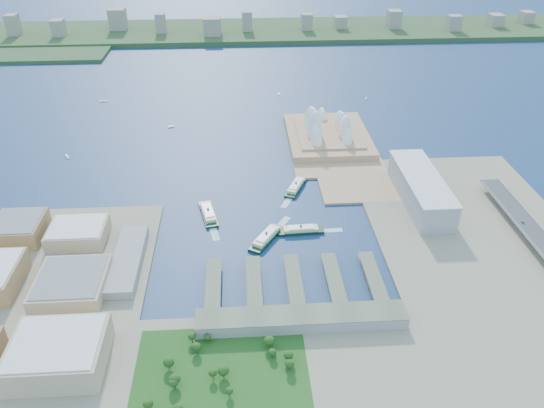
{
  "coord_description": "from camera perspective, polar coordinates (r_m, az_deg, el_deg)",
  "views": [
    {
      "loc": [
        -36.62,
        -501.51,
        366.26
      ],
      "look_at": [
        -0.24,
        59.57,
        18.0
      ],
      "focal_mm": 35.0,
      "sensor_mm": 36.0,
      "label": 1
    }
  ],
  "objects": [
    {
      "name": "south_land",
      "position": [
        468.37,
        2.29,
        -19.41
      ],
      "size": [
        720.0,
        180.0,
        3.0
      ],
      "primitive_type": "cube",
      "color": "gray",
      "rests_on": "ground"
    },
    {
      "name": "toaster_building",
      "position": [
        715.09,
        15.71,
        1.56
      ],
      "size": [
        45.0,
        155.0,
        35.0
      ],
      "primitive_type": "cube",
      "color": "#949499",
      "rests_on": "east_land"
    },
    {
      "name": "west_buildings",
      "position": [
        595.03,
        -24.1,
        -7.52
      ],
      "size": [
        200.0,
        280.0,
        27.0
      ],
      "primitive_type": null,
      "color": "#9D784E",
      "rests_on": "west_land"
    },
    {
      "name": "car_c",
      "position": [
        698.57,
        25.38,
        -1.79
      ],
      "size": [
        2.05,
        5.05,
        1.46
      ],
      "primitive_type": "imported",
      "rotation": [
        0.0,
        0.0,
        3.14
      ],
      "color": "slate",
      "rests_on": "expressway"
    },
    {
      "name": "park",
      "position": [
        473.07,
        -5.52,
        -17.1
      ],
      "size": [
        150.0,
        110.0,
        16.0
      ],
      "primitive_type": null,
      "color": "#194714",
      "rests_on": "south_land"
    },
    {
      "name": "boat_b",
      "position": [
        933.47,
        -10.82,
        8.2
      ],
      "size": [
        11.96,
        6.93,
        3.05
      ],
      "primitive_type": null,
      "rotation": [
        0.0,
        0.0,
        1.85
      ],
      "color": "white",
      "rests_on": "ground"
    },
    {
      "name": "far_skyline",
      "position": [
        1498.04,
        -2.35,
        19.15
      ],
      "size": [
        1900.0,
        140.0,
        55.0
      ],
      "primitive_type": null,
      "color": "gray",
      "rests_on": "far_shore"
    },
    {
      "name": "ferry_d",
      "position": [
        639.26,
        3.11,
        -2.66
      ],
      "size": [
        56.19,
        16.58,
        10.52
      ],
      "primitive_type": null,
      "rotation": [
        0.0,
        0.0,
        1.61
      ],
      "color": "black",
      "rests_on": "ground"
    },
    {
      "name": "ferry_c",
      "position": [
        625.24,
        -0.61,
        -3.44
      ],
      "size": [
        45.56,
        59.7,
        11.5
      ],
      "primitive_type": null,
      "rotation": [
        0.0,
        0.0,
        2.58
      ],
      "color": "black",
      "rests_on": "ground"
    },
    {
      "name": "west_land",
      "position": [
        579.48,
        -24.78,
        -10.84
      ],
      "size": [
        220.0,
        390.0,
        3.0
      ],
      "primitive_type": "cube",
      "color": "gray",
      "rests_on": "ground"
    },
    {
      "name": "peninsula",
      "position": [
        856.57,
        6.38,
        6.37
      ],
      "size": [
        135.0,
        220.0,
        3.0
      ],
      "primitive_type": "cube",
      "color": "tan",
      "rests_on": "ground"
    },
    {
      "name": "ferry_wharves",
      "position": [
        561.46,
        2.36,
        -8.35
      ],
      "size": [
        184.0,
        90.0,
        9.3
      ],
      "primitive_type": null,
      "color": "#515A44",
      "rests_on": "ground"
    },
    {
      "name": "east_land",
      "position": [
        642.99,
        22.69,
        -5.66
      ],
      "size": [
        240.0,
        500.0,
        3.0
      ],
      "primitive_type": "cube",
      "color": "gray",
      "rests_on": "ground"
    },
    {
      "name": "terminal_building",
      "position": [
        514.42,
        3.17,
        -12.28
      ],
      "size": [
        200.0,
        28.0,
        12.0
      ],
      "primitive_type": "cube",
      "color": "gray",
      "rests_on": "south_land"
    },
    {
      "name": "boat_e",
      "position": [
        1065.63,
        0.76,
        11.76
      ],
      "size": [
        5.3,
        12.91,
        3.08
      ],
      "primitive_type": null,
      "rotation": [
        0.0,
        0.0,
        0.11
      ],
      "color": "white",
      "rests_on": "ground"
    },
    {
      "name": "opera_house",
      "position": [
        861.71,
        6.12,
        8.77
      ],
      "size": [
        134.0,
        180.0,
        58.0
      ],
      "primitive_type": null,
      "color": "white",
      "rests_on": "peninsula"
    },
    {
      "name": "boat_d",
      "position": [
        1079.29,
        -17.67,
        10.52
      ],
      "size": [
        16.4,
        3.91,
        2.76
      ],
      "primitive_type": null,
      "rotation": [
        0.0,
        0.0,
        1.59
      ],
      "color": "white",
      "rests_on": "ground"
    },
    {
      "name": "far_shore",
      "position": [
        1525.12,
        -2.34,
        18.09
      ],
      "size": [
        2200.0,
        260.0,
        12.0
      ],
      "primitive_type": "cube",
      "color": "#2D4926",
      "rests_on": "ground"
    },
    {
      "name": "ferry_a",
      "position": [
        673.86,
        -6.88,
        -0.83
      ],
      "size": [
        27.98,
        62.77,
        11.51
      ],
      "primitive_type": null,
      "rotation": [
        0.0,
        0.0,
        0.21
      ],
      "color": "black",
      "rests_on": "ground"
    },
    {
      "name": "boat_a",
      "position": [
        872.18,
        -21.18,
        4.79
      ],
      "size": [
        9.3,
        14.48,
        2.76
      ],
      "primitive_type": null,
      "rotation": [
        0.0,
        0.0,
        0.44
      ],
      "color": "white",
      "rests_on": "ground"
    },
    {
      "name": "ground",
      "position": [
        622.09,
        0.38,
        -4.3
      ],
      "size": [
        3000.0,
        3000.0,
        0.0
      ],
      "primitive_type": "plane",
      "color": "#0F2749",
      "rests_on": "ground"
    },
    {
      "name": "ferry_b",
      "position": [
        728.23,
        2.59,
        2.04
      ],
      "size": [
        36.84,
        58.42,
        10.87
      ],
      "primitive_type": null,
      "rotation": [
        0.0,
        0.0,
        -0.42
      ],
      "color": "black",
      "rests_on": "ground"
    },
    {
      "name": "boat_c",
      "position": [
        1058.8,
        10.09,
        11.12
      ],
      "size": [
        7.72,
        11.07,
        2.43
      ],
      "primitive_type": null,
      "rotation": [
        0.0,
        0.0,
        2.67
      ],
      "color": "white",
      "rests_on": "ground"
    }
  ]
}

